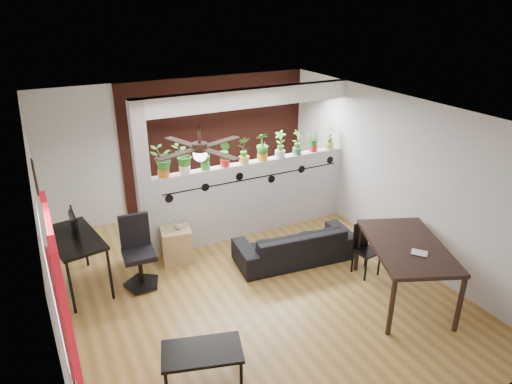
{
  "coord_description": "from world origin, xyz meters",
  "views": [
    {
      "loc": [
        -2.52,
        -5.12,
        3.97
      ],
      "look_at": [
        0.39,
        0.6,
        1.2
      ],
      "focal_mm": 32.0,
      "sensor_mm": 36.0,
      "label": 1
    }
  ],
  "objects_px": {
    "potted_plant_0": "(162,161)",
    "potted_plant_5": "(262,146)",
    "potted_plant_4": "(244,149)",
    "potted_plant_8": "(314,140)",
    "cup": "(178,226)",
    "potted_plant_3": "(225,153)",
    "sofa": "(295,244)",
    "folding_chair": "(364,244)",
    "potted_plant_2": "(205,157)",
    "potted_plant_7": "(297,141)",
    "computer_desk": "(74,242)",
    "ceiling_fan": "(200,150)",
    "potted_plant_9": "(330,137)",
    "coffee_table": "(202,354)",
    "office_chair": "(139,256)",
    "potted_plant_1": "(184,158)",
    "cube_shelf": "(177,245)",
    "dining_table": "(407,250)",
    "potted_plant_6": "(280,143)"
  },
  "relations": [
    {
      "from": "potted_plant_5",
      "to": "potted_plant_6",
      "type": "height_order",
      "value": "potted_plant_5"
    },
    {
      "from": "office_chair",
      "to": "dining_table",
      "type": "height_order",
      "value": "office_chair"
    },
    {
      "from": "potted_plant_8",
      "to": "cube_shelf",
      "type": "bearing_deg",
      "value": -173.04
    },
    {
      "from": "ceiling_fan",
      "to": "potted_plant_8",
      "type": "relative_size",
      "value": 3.03
    },
    {
      "from": "potted_plant_4",
      "to": "potted_plant_7",
      "type": "relative_size",
      "value": 1.07
    },
    {
      "from": "sofa",
      "to": "cube_shelf",
      "type": "relative_size",
      "value": 3.25
    },
    {
      "from": "potted_plant_1",
      "to": "potted_plant_7",
      "type": "height_order",
      "value": "potted_plant_1"
    },
    {
      "from": "potted_plant_3",
      "to": "potted_plant_8",
      "type": "height_order",
      "value": "potted_plant_3"
    },
    {
      "from": "sofa",
      "to": "potted_plant_3",
      "type": "bearing_deg",
      "value": -53.07
    },
    {
      "from": "potted_plant_0",
      "to": "potted_plant_3",
      "type": "distance_m",
      "value": 1.05
    },
    {
      "from": "office_chair",
      "to": "dining_table",
      "type": "relative_size",
      "value": 0.59
    },
    {
      "from": "potted_plant_8",
      "to": "cube_shelf",
      "type": "height_order",
      "value": "potted_plant_8"
    },
    {
      "from": "potted_plant_7",
      "to": "sofa",
      "type": "xyz_separation_m",
      "value": [
        -0.71,
        -1.17,
        -1.32
      ]
    },
    {
      "from": "potted_plant_0",
      "to": "potted_plant_5",
      "type": "bearing_deg",
      "value": -0.0
    },
    {
      "from": "office_chair",
      "to": "folding_chair",
      "type": "relative_size",
      "value": 1.29
    },
    {
      "from": "potted_plant_7",
      "to": "cup",
      "type": "bearing_deg",
      "value": -171.88
    },
    {
      "from": "potted_plant_4",
      "to": "potted_plant_8",
      "type": "height_order",
      "value": "potted_plant_4"
    },
    {
      "from": "potted_plant_1",
      "to": "cup",
      "type": "height_order",
      "value": "potted_plant_1"
    },
    {
      "from": "potted_plant_9",
      "to": "cup",
      "type": "relative_size",
      "value": 3.39
    },
    {
      "from": "potted_plant_5",
      "to": "coffee_table",
      "type": "distance_m",
      "value": 3.87
    },
    {
      "from": "sofa",
      "to": "cup",
      "type": "xyz_separation_m",
      "value": [
        -1.67,
        0.83,
        0.35
      ]
    },
    {
      "from": "cup",
      "to": "dining_table",
      "type": "height_order",
      "value": "dining_table"
    },
    {
      "from": "potted_plant_2",
      "to": "potted_plant_5",
      "type": "distance_m",
      "value": 1.05
    },
    {
      "from": "potted_plant_6",
      "to": "potted_plant_2",
      "type": "bearing_deg",
      "value": 180.0
    },
    {
      "from": "computer_desk",
      "to": "potted_plant_4",
      "type": "bearing_deg",
      "value": 8.36
    },
    {
      "from": "potted_plant_5",
      "to": "potted_plant_7",
      "type": "xyz_separation_m",
      "value": [
        0.7,
        0.0,
        -0.02
      ]
    },
    {
      "from": "potted_plant_2",
      "to": "coffee_table",
      "type": "xyz_separation_m",
      "value": [
        -1.21,
        -2.89,
        -1.2
      ]
    },
    {
      "from": "potted_plant_1",
      "to": "office_chair",
      "type": "xyz_separation_m",
      "value": [
        -1.02,
        -0.73,
        -1.13
      ]
    },
    {
      "from": "potted_plant_2",
      "to": "potted_plant_8",
      "type": "xyz_separation_m",
      "value": [
        2.11,
        0.0,
        -0.01
      ]
    },
    {
      "from": "potted_plant_3",
      "to": "sofa",
      "type": "height_order",
      "value": "potted_plant_3"
    },
    {
      "from": "potted_plant_5",
      "to": "computer_desk",
      "type": "height_order",
      "value": "potted_plant_5"
    },
    {
      "from": "potted_plant_3",
      "to": "coffee_table",
      "type": "bearing_deg",
      "value": -118.32
    },
    {
      "from": "potted_plant_6",
      "to": "sofa",
      "type": "height_order",
      "value": "potted_plant_6"
    },
    {
      "from": "potted_plant_0",
      "to": "potted_plant_7",
      "type": "bearing_deg",
      "value": -0.0
    },
    {
      "from": "potted_plant_4",
      "to": "potted_plant_8",
      "type": "distance_m",
      "value": 1.41
    },
    {
      "from": "cup",
      "to": "potted_plant_4",
      "type": "bearing_deg",
      "value": 14.33
    },
    {
      "from": "potted_plant_8",
      "to": "folding_chair",
      "type": "distance_m",
      "value": 2.25
    },
    {
      "from": "cup",
      "to": "potted_plant_9",
      "type": "bearing_deg",
      "value": 6.29
    },
    {
      "from": "potted_plant_9",
      "to": "potted_plant_6",
      "type": "bearing_deg",
      "value": -180.0
    },
    {
      "from": "ceiling_fan",
      "to": "cube_shelf",
      "type": "relative_size",
      "value": 2.11
    },
    {
      "from": "cube_shelf",
      "to": "dining_table",
      "type": "xyz_separation_m",
      "value": [
        2.53,
        -2.4,
        0.49
      ]
    },
    {
      "from": "office_chair",
      "to": "potted_plant_5",
      "type": "bearing_deg",
      "value": 16.76
    },
    {
      "from": "potted_plant_3",
      "to": "folding_chair",
      "type": "xyz_separation_m",
      "value": [
        1.43,
        -1.96,
        -1.09
      ]
    },
    {
      "from": "folding_chair",
      "to": "cup",
      "type": "bearing_deg",
      "value": 146.16
    },
    {
      "from": "folding_chair",
      "to": "potted_plant_2",
      "type": "bearing_deg",
      "value": 132.33
    },
    {
      "from": "ceiling_fan",
      "to": "potted_plant_9",
      "type": "xyz_separation_m",
      "value": [
        3.18,
        1.8,
        -0.73
      ]
    },
    {
      "from": "potted_plant_6",
      "to": "coffee_table",
      "type": "relative_size",
      "value": 0.49
    },
    {
      "from": "computer_desk",
      "to": "folding_chair",
      "type": "xyz_separation_m",
      "value": [
        3.95,
        -1.53,
        -0.28
      ]
    },
    {
      "from": "ceiling_fan",
      "to": "potted_plant_5",
      "type": "distance_m",
      "value": 2.63
    },
    {
      "from": "computer_desk",
      "to": "potted_plant_7",
      "type": "bearing_deg",
      "value": 6.14
    }
  ]
}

